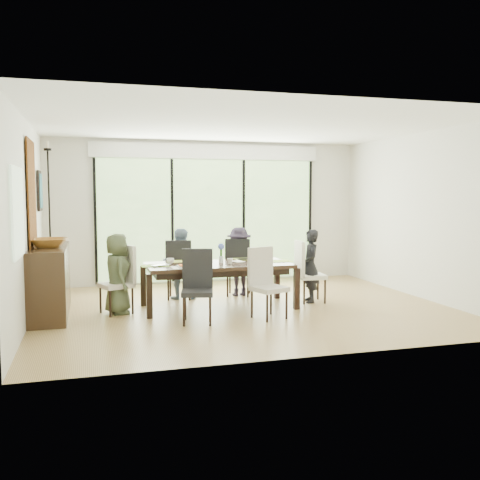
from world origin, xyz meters
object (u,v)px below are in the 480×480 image
object	(u,v)px
chair_near_right	(269,283)
cup_b	(230,261)
chair_near_left	(197,287)
bowl	(48,243)
person_far_left	(180,264)
cup_c	(267,258)
person_far_right	(239,262)
sideboard	(50,281)
chair_far_right	(239,266)
chair_far_left	(180,269)
laptop	(163,266)
chair_left_end	(116,280)
person_right_end	(310,266)
person_left_end	(117,274)
vase	(221,259)
table_top	(219,265)
cup_a	(170,261)
chair_right_end	(311,271)

from	to	relation	value
chair_near_right	cup_b	distance (m)	0.87
chair_near_left	bowl	xyz separation A→B (m)	(-1.90, 0.93, 0.54)
person_far_left	cup_c	distance (m)	1.45
person_far_right	sideboard	xyz separation A→B (m)	(-2.95, -0.67, -0.09)
cup_c	bowl	bearing A→B (deg)	-179.26
chair_far_right	bowl	size ratio (longest dim) A/B	1.91
chair_far_left	chair_near_right	distance (m)	1.96
person_far_right	cup_b	xyz separation A→B (m)	(-0.40, -0.93, 0.13)
person_far_right	cup_c	size ratio (longest dim) A/B	10.40
chair_far_left	chair_near_left	xyz separation A→B (m)	(-0.05, -1.72, 0.00)
laptop	cup_c	bearing A→B (deg)	-23.03
chair_left_end	person_far_right	xyz separation A→B (m)	(2.05, 0.83, 0.08)
person_right_end	bowl	distance (m)	3.90
chair_left_end	person_left_end	size ratio (longest dim) A/B	0.85
chair_far_left	chair_left_end	bearing A→B (deg)	52.99
person_far_right	vase	xyz separation A→B (m)	(-0.50, -0.78, 0.15)
table_top	chair_far_left	xyz separation A→B (m)	(-0.45, 0.85, -0.15)
bowl	table_top	bearing A→B (deg)	-1.40
chair_far_left	chair_near_right	bearing A→B (deg)	132.91
chair_near_right	laptop	bearing A→B (deg)	130.47
table_top	person_far_right	size ratio (longest dim) A/B	1.86
chair_left_end	cup_c	distance (m)	2.31
chair_far_right	cup_b	size ratio (longest dim) A/B	11.00
chair_far_right	cup_b	xyz separation A→B (m)	(-0.40, -0.95, 0.22)
chair_far_right	vase	world-z (taller)	chair_far_right
cup_a	laptop	bearing A→B (deg)	-120.96
chair_right_end	laptop	xyz separation A→B (m)	(-2.35, -0.10, 0.19)
chair_right_end	person_far_left	world-z (taller)	person_far_left
table_top	person_far_right	world-z (taller)	person_far_right
person_right_end	person_far_left	distance (m)	2.10
bowl	chair_far_left	bearing A→B (deg)	22.12
chair_near_left	cup_a	xyz separation A→B (m)	(-0.20, 1.02, 0.22)
table_top	person_far_left	distance (m)	0.95
person_far_right	sideboard	size ratio (longest dim) A/B	0.67
chair_left_end	person_left_end	distance (m)	0.09
chair_right_end	chair_far_right	xyz separation A→B (m)	(-0.95, 0.85, 0.00)
person_far_left	vase	distance (m)	0.94
chair_left_end	sideboard	size ratio (longest dim) A/B	0.57
cup_c	chair_far_right	bearing A→B (deg)	108.43
chair_left_end	cup_b	world-z (taller)	chair_left_end
person_far_left	sideboard	world-z (taller)	person_far_left
chair_far_right	chair_near_right	distance (m)	1.72
chair_far_right	sideboard	size ratio (longest dim) A/B	0.57
chair_far_left	person_far_right	size ratio (longest dim) A/B	0.85
chair_far_left	person_far_left	size ratio (longest dim) A/B	0.85
chair_left_end	person_right_end	distance (m)	2.98
chair_left_end	chair_near_right	xyz separation A→B (m)	(2.00, -0.87, 0.00)
person_left_end	vase	distance (m)	1.54
person_left_end	table_top	bearing A→B (deg)	-97.17
laptop	chair_near_right	bearing A→B (deg)	-59.64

